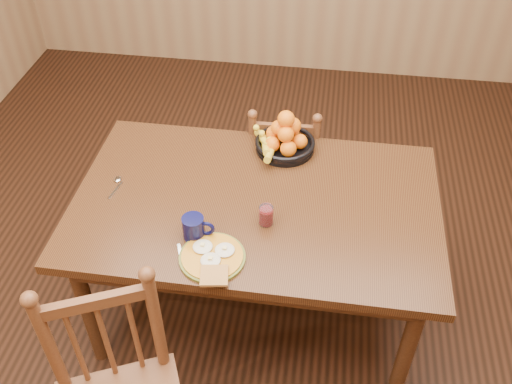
# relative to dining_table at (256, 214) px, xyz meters

# --- Properties ---
(room) EXTENTS (4.52, 5.02, 2.72)m
(room) POSITION_rel_dining_table_xyz_m (0.00, 0.00, 0.68)
(room) COLOR black
(room) RESTS_ON ground
(dining_table) EXTENTS (1.60, 1.00, 0.75)m
(dining_table) POSITION_rel_dining_table_xyz_m (0.00, 0.00, 0.00)
(dining_table) COLOR black
(dining_table) RESTS_ON ground
(chair_far) EXTENTS (0.40, 0.39, 0.86)m
(chair_far) POSITION_rel_dining_table_xyz_m (0.06, 0.63, -0.25)
(chair_far) COLOR #502918
(chair_far) RESTS_ON ground
(breakfast_plate) EXTENTS (0.26, 0.29, 0.04)m
(breakfast_plate) POSITION_rel_dining_table_xyz_m (-0.12, -0.36, 0.10)
(breakfast_plate) COLOR #59601E
(breakfast_plate) RESTS_ON dining_table
(fork) EXTENTS (0.07, 0.18, 0.00)m
(fork) POSITION_rel_dining_table_xyz_m (-0.24, -0.35, 0.09)
(fork) COLOR silver
(fork) RESTS_ON dining_table
(spoon) EXTENTS (0.05, 0.16, 0.01)m
(spoon) POSITION_rel_dining_table_xyz_m (-0.64, 0.02, 0.09)
(spoon) COLOR silver
(spoon) RESTS_ON dining_table
(coffee_mug) EXTENTS (0.13, 0.09, 0.10)m
(coffee_mug) POSITION_rel_dining_table_xyz_m (-0.22, -0.25, 0.14)
(coffee_mug) COLOR #090A33
(coffee_mug) RESTS_ON dining_table
(juice_glass) EXTENTS (0.06, 0.06, 0.09)m
(juice_glass) POSITION_rel_dining_table_xyz_m (0.06, -0.13, 0.13)
(juice_glass) COLOR silver
(juice_glass) RESTS_ON dining_table
(fruit_bowl) EXTENTS (0.32, 0.32, 0.22)m
(fruit_bowl) POSITION_rel_dining_table_xyz_m (0.08, 0.38, 0.15)
(fruit_bowl) COLOR black
(fruit_bowl) RESTS_ON dining_table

